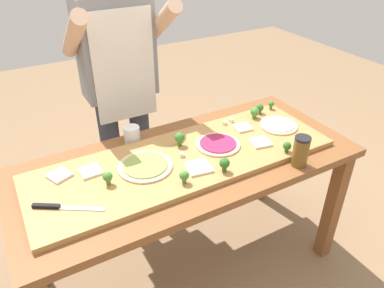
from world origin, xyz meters
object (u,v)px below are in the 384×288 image
(broccoli_floret_front_mid, at_px, (225,164))
(cheese_crumble_a, at_px, (231,120))
(broccoli_floret_front_right, at_px, (260,108))
(pizza_slice_near_left, at_px, (90,171))
(broccoli_floret_center_left, at_px, (287,146))
(broccoli_floret_back_right, at_px, (179,138))
(pizza_slice_far_right, at_px, (198,167))
(cheese_crumble_c, at_px, (225,123))
(pizza_whole_pesto_green, at_px, (145,166))
(broccoli_floret_center_right, at_px, (271,104))
(cook_center, at_px, (120,78))
(pizza_whole_beet_magenta, at_px, (219,145))
(pizza_slice_near_right, at_px, (243,127))
(flour_cup, at_px, (132,135))
(pizza_slice_far_left, at_px, (59,175))
(broccoli_floret_back_left, at_px, (108,177))
(pizza_whole_white_garlic, at_px, (279,126))
(broccoli_floret_back_mid, at_px, (255,112))
(sauce_jar, at_px, (301,151))
(cheese_crumble_b, at_px, (182,155))
(prep_table, at_px, (187,177))
(chefs_knife, at_px, (58,207))
(pizza_slice_center, at_px, (260,142))
(broccoli_floret_front_left, at_px, (184,176))

(broccoli_floret_front_mid, bearing_deg, cheese_crumble_a, 51.54)
(broccoli_floret_front_right, bearing_deg, pizza_slice_near_left, -175.38)
(broccoli_floret_center_left, xyz_separation_m, broccoli_floret_back_right, (-0.43, 0.30, 0.01))
(pizza_slice_far_right, height_order, cheese_crumble_c, cheese_crumble_c)
(pizza_whole_pesto_green, height_order, broccoli_floret_front_right, broccoli_floret_front_right)
(broccoli_floret_center_right, xyz_separation_m, cook_center, (-0.76, 0.43, 0.16))
(pizza_whole_beet_magenta, relative_size, pizza_slice_near_right, 2.60)
(flour_cup, bearing_deg, pizza_slice_far_left, -158.84)
(pizza_slice_near_right, relative_size, broccoli_floret_back_left, 1.34)
(broccoli_floret_back_right, bearing_deg, broccoli_floret_center_left, -35.34)
(pizza_whole_white_garlic, height_order, broccoli_floret_back_mid, broccoli_floret_back_mid)
(sauce_jar, bearing_deg, cheese_crumble_b, 147.47)
(broccoli_floret_back_left, xyz_separation_m, broccoli_floret_center_right, (1.07, 0.22, -0.01))
(prep_table, bearing_deg, pizza_slice_near_left, 168.54)
(chefs_knife, distance_m, pizza_whole_white_garlic, 1.20)
(broccoli_floret_back_left, xyz_separation_m, cheese_crumble_a, (0.78, 0.20, -0.03))
(sauce_jar, bearing_deg, broccoli_floret_back_right, 138.09)
(cook_center, bearing_deg, pizza_whole_white_garlic, -42.98)
(pizza_whole_beet_magenta, distance_m, sauce_jar, 0.40)
(broccoli_floret_back_right, relative_size, sauce_jar, 0.48)
(pizza_slice_center, distance_m, cheese_crumble_b, 0.41)
(sauce_jar, height_order, cook_center, cook_center)
(pizza_whole_beet_magenta, relative_size, cheese_crumble_c, 11.63)
(pizza_slice_center, bearing_deg, pizza_slice_near_right, 86.06)
(pizza_slice_near_right, relative_size, cheese_crumble_b, 4.24)
(pizza_slice_near_right, relative_size, cheese_crumble_a, 4.21)
(pizza_whole_beet_magenta, distance_m, pizza_slice_center, 0.21)
(flour_cup, bearing_deg, cheese_crumble_a, -11.96)
(pizza_whole_pesto_green, relative_size, broccoli_floret_back_mid, 3.88)
(pizza_whole_pesto_green, height_order, pizza_slice_near_left, pizza_whole_pesto_green)
(chefs_knife, bearing_deg, prep_table, 7.33)
(pizza_whole_pesto_green, xyz_separation_m, broccoli_floret_center_right, (0.88, 0.18, 0.02))
(pizza_slice_far_left, xyz_separation_m, flour_cup, (0.40, 0.16, 0.01))
(prep_table, height_order, cheese_crumble_c, cheese_crumble_c)
(pizza_whole_white_garlic, height_order, broccoli_floret_back_right, broccoli_floret_back_right)
(broccoli_floret_front_left, height_order, broccoli_floret_back_mid, broccoli_floret_back_mid)
(prep_table, xyz_separation_m, broccoli_floret_front_right, (0.57, 0.17, 0.17))
(broccoli_floret_center_left, relative_size, cook_center, 0.03)
(pizza_slice_far_left, distance_m, broccoli_floret_back_mid, 1.09)
(prep_table, relative_size, flour_cup, 19.37)
(broccoli_floret_back_mid, bearing_deg, pizza_whole_white_garlic, -69.34)
(cheese_crumble_b, xyz_separation_m, cook_center, (-0.07, 0.61, 0.18))
(flour_cup, relative_size, sauce_jar, 0.57)
(prep_table, bearing_deg, broccoli_floret_center_right, 15.46)
(pizza_slice_far_right, relative_size, cheese_crumble_a, 5.36)
(pizza_slice_far_left, bearing_deg, cook_center, 45.52)
(cheese_crumble_b, relative_size, flour_cup, 0.23)
(pizza_whole_beet_magenta, bearing_deg, pizza_slice_center, -22.99)
(broccoli_floret_front_left, bearing_deg, sauce_jar, -11.50)
(chefs_knife, xyz_separation_m, broccoli_floret_front_mid, (0.71, -0.12, 0.04))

